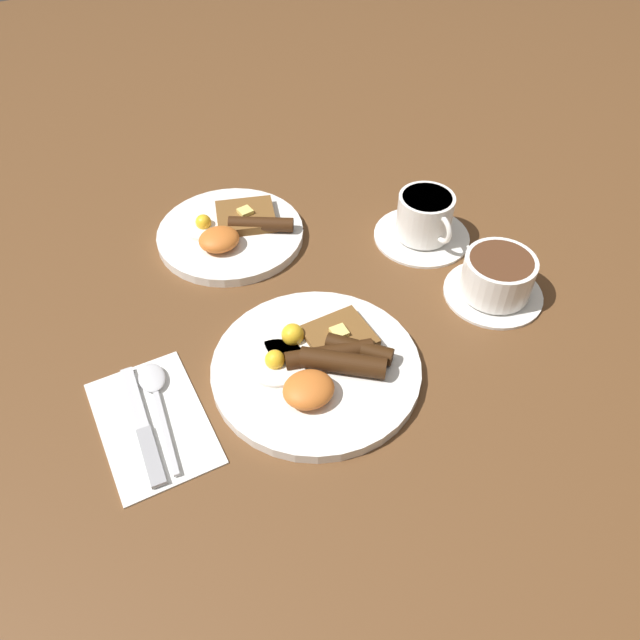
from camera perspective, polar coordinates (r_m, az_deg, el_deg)
ground_plane at (r=0.80m, az=-0.36°, el=-4.78°), size 3.00×3.00×0.00m
breakfast_plate_near at (r=0.79m, az=-0.21°, el=-4.12°), size 0.26×0.26×0.04m
breakfast_plate_far at (r=0.99m, az=-8.10°, el=7.96°), size 0.23×0.23×0.04m
teacup_near at (r=0.91m, az=15.86°, el=3.69°), size 0.14×0.14×0.07m
teacup_far at (r=0.98m, az=9.51°, el=8.94°), size 0.15×0.15×0.08m
napkin at (r=0.77m, az=-15.07°, el=-8.97°), size 0.13×0.19×0.01m
knife at (r=0.76m, az=-15.83°, el=-9.64°), size 0.02×0.18×0.01m
spoon at (r=0.80m, az=-14.88°, el=-6.09°), size 0.03×0.17×0.01m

